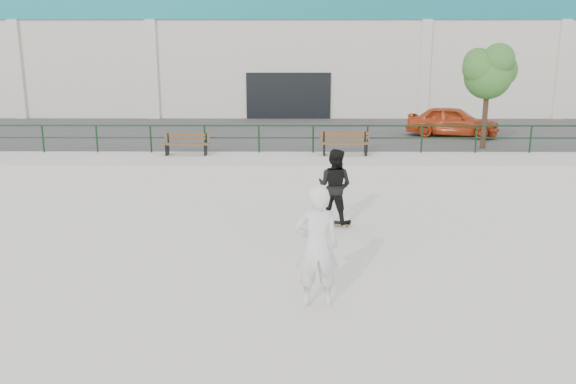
{
  "coord_description": "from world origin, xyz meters",
  "views": [
    {
      "loc": [
        0.23,
        -9.78,
        3.72
      ],
      "look_at": [
        0.14,
        2.0,
        1.02
      ],
      "focal_mm": 35.0,
      "sensor_mm": 36.0,
      "label": 1
    }
  ],
  "objects_px": {
    "bench_right": "(345,144)",
    "standing_skater": "(335,186)",
    "tree": "(489,70)",
    "red_car": "(453,121)",
    "skateboard": "(334,223)",
    "seated_skater": "(317,246)",
    "bench_left": "(187,144)"
  },
  "relations": [
    {
      "from": "tree",
      "to": "standing_skater",
      "type": "height_order",
      "value": "tree"
    },
    {
      "from": "standing_skater",
      "to": "seated_skater",
      "type": "distance_m",
      "value": 4.47
    },
    {
      "from": "skateboard",
      "to": "seated_skater",
      "type": "relative_size",
      "value": 0.42
    },
    {
      "from": "red_car",
      "to": "skateboard",
      "type": "xyz_separation_m",
      "value": [
        -6.24,
        -12.65,
        -1.11
      ]
    },
    {
      "from": "bench_right",
      "to": "standing_skater",
      "type": "height_order",
      "value": "standing_skater"
    },
    {
      "from": "bench_right",
      "to": "tree",
      "type": "distance_m",
      "value": 6.36
    },
    {
      "from": "skateboard",
      "to": "seated_skater",
      "type": "height_order",
      "value": "seated_skater"
    },
    {
      "from": "tree",
      "to": "standing_skater",
      "type": "bearing_deg",
      "value": -125.49
    },
    {
      "from": "bench_left",
      "to": "red_car",
      "type": "xyz_separation_m",
      "value": [
        11.03,
        5.3,
        0.3
      ]
    },
    {
      "from": "skateboard",
      "to": "standing_skater",
      "type": "height_order",
      "value": "standing_skater"
    },
    {
      "from": "bench_right",
      "to": "tree",
      "type": "bearing_deg",
      "value": 17.71
    },
    {
      "from": "bench_left",
      "to": "standing_skater",
      "type": "height_order",
      "value": "standing_skater"
    },
    {
      "from": "bench_left",
      "to": "seated_skater",
      "type": "relative_size",
      "value": 0.86
    },
    {
      "from": "bench_left",
      "to": "tree",
      "type": "bearing_deg",
      "value": 8.75
    },
    {
      "from": "red_car",
      "to": "seated_skater",
      "type": "height_order",
      "value": "seated_skater"
    },
    {
      "from": "bench_right",
      "to": "tree",
      "type": "relative_size",
      "value": 0.45
    },
    {
      "from": "tree",
      "to": "skateboard",
      "type": "bearing_deg",
      "value": -125.49
    },
    {
      "from": "red_car",
      "to": "bench_right",
      "type": "bearing_deg",
      "value": 156.3
    },
    {
      "from": "standing_skater",
      "to": "seated_skater",
      "type": "xyz_separation_m",
      "value": [
        -0.6,
        -4.43,
        0.0
      ]
    },
    {
      "from": "bench_left",
      "to": "seated_skater",
      "type": "distance_m",
      "value": 12.51
    },
    {
      "from": "standing_skater",
      "to": "red_car",
      "type": "bearing_deg",
      "value": -88.19
    },
    {
      "from": "bench_right",
      "to": "standing_skater",
      "type": "bearing_deg",
      "value": -96.4
    },
    {
      "from": "skateboard",
      "to": "seated_skater",
      "type": "distance_m",
      "value": 4.56
    },
    {
      "from": "tree",
      "to": "bench_left",
      "type": "bearing_deg",
      "value": -171.34
    },
    {
      "from": "bench_right",
      "to": "tree",
      "type": "height_order",
      "value": "tree"
    },
    {
      "from": "bench_left",
      "to": "tree",
      "type": "distance_m",
      "value": 11.69
    },
    {
      "from": "bench_right",
      "to": "seated_skater",
      "type": "bearing_deg",
      "value": -96.68
    },
    {
      "from": "bench_left",
      "to": "bench_right",
      "type": "bearing_deg",
      "value": 0.14
    },
    {
      "from": "skateboard",
      "to": "standing_skater",
      "type": "xyz_separation_m",
      "value": [
        0.0,
        0.0,
        0.89
      ]
    },
    {
      "from": "tree",
      "to": "seated_skater",
      "type": "relative_size",
      "value": 2.06
    },
    {
      "from": "skateboard",
      "to": "seated_skater",
      "type": "xyz_separation_m",
      "value": [
        -0.6,
        -4.43,
        0.89
      ]
    },
    {
      "from": "red_car",
      "to": "seated_skater",
      "type": "xyz_separation_m",
      "value": [
        -6.84,
        -17.08,
        -0.22
      ]
    }
  ]
}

